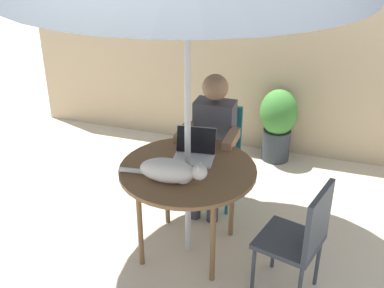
{
  "coord_description": "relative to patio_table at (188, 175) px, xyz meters",
  "views": [
    {
      "loc": [
        1.0,
        -2.94,
        2.55
      ],
      "look_at": [
        0.0,
        0.1,
        0.89
      ],
      "focal_mm": 45.74,
      "sensor_mm": 36.0,
      "label": 1
    }
  ],
  "objects": [
    {
      "name": "potted_plant_near_fence",
      "position": [
        0.41,
        1.71,
        -0.25
      ],
      "size": [
        0.39,
        0.39,
        0.78
      ],
      "color": "#33383D",
      "rests_on": "ground"
    },
    {
      "name": "ground_plane",
      "position": [
        0.0,
        0.0,
        -0.68
      ],
      "size": [
        14.0,
        14.0,
        0.0
      ],
      "primitive_type": "plane",
      "color": "beige"
    },
    {
      "name": "chair_occupied",
      "position": [
        0.0,
        0.81,
        -0.16
      ],
      "size": [
        0.4,
        0.4,
        0.89
      ],
      "color": "#1E606B",
      "rests_on": "ground"
    },
    {
      "name": "laptop",
      "position": [
        -0.01,
        0.19,
        0.13
      ],
      "size": [
        0.33,
        0.28,
        0.21
      ],
      "color": "silver",
      "rests_on": "patio_table"
    },
    {
      "name": "fence_back",
      "position": [
        0.0,
        1.93,
        0.3
      ],
      "size": [
        4.94,
        0.08,
        1.97
      ],
      "primitive_type": "cube",
      "color": "tan",
      "rests_on": "ground"
    },
    {
      "name": "cat",
      "position": [
        -0.05,
        -0.21,
        0.15
      ],
      "size": [
        0.65,
        0.21,
        0.17
      ],
      "color": "silver",
      "rests_on": "patio_table"
    },
    {
      "name": "chair_empty",
      "position": [
        0.88,
        -0.24,
        -0.16
      ],
      "size": [
        0.49,
        0.49,
        0.89
      ],
      "color": "#33383F",
      "rests_on": "ground"
    },
    {
      "name": "patio_table",
      "position": [
        0.0,
        0.0,
        0.0
      ],
      "size": [
        1.02,
        1.02,
        0.74
      ],
      "color": "brown",
      "rests_on": "ground"
    },
    {
      "name": "person_seated",
      "position": [
        0.0,
        0.65,
        0.01
      ],
      "size": [
        0.48,
        0.48,
        1.23
      ],
      "color": "#3F3F47",
      "rests_on": "ground"
    }
  ]
}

